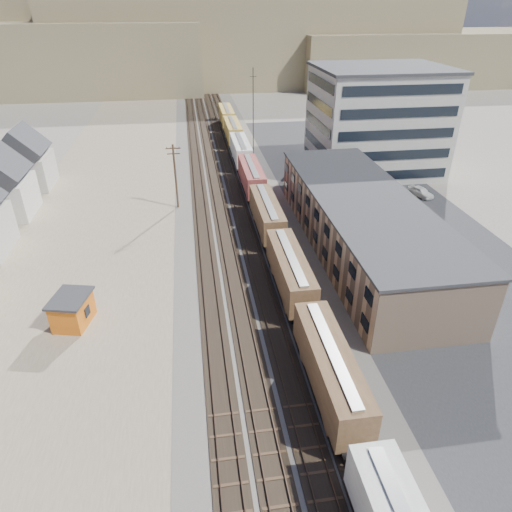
{
  "coord_description": "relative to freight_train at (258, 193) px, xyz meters",
  "views": [
    {
      "loc": [
        -6.13,
        -25.12,
        28.72
      ],
      "look_at": [
        0.53,
        19.64,
        3.0
      ],
      "focal_mm": 32.0,
      "sensor_mm": 36.0,
      "label": 1
    }
  ],
  "objects": [
    {
      "name": "hills_north",
      "position": [
        -3.63,
        128.82,
        11.31
      ],
      "size": [
        265.0,
        80.0,
        32.0
      ],
      "color": "brown",
      "rests_on": "ground"
    },
    {
      "name": "dirt_yard",
      "position": [
        -23.8,
        0.89,
        -2.78
      ],
      "size": [
        24.0,
        180.0,
        0.03
      ],
      "primitive_type": "cube",
      "color": "#746850",
      "rests_on": "ground"
    },
    {
      "name": "freight_train",
      "position": [
        0.0,
        0.0,
        0.0
      ],
      "size": [
        3.0,
        119.74,
        4.46
      ],
      "color": "black",
      "rests_on": "ground"
    },
    {
      "name": "utility_pole_north",
      "position": [
        -12.3,
        2.89,
        2.5
      ],
      "size": [
        2.2,
        0.32,
        10.0
      ],
      "color": "#382619",
      "rests_on": "ground"
    },
    {
      "name": "radio_mast",
      "position": [
        2.2,
        20.89,
        6.33
      ],
      "size": [
        1.2,
        0.16,
        18.0
      ],
      "color": "black",
      "rests_on": "ground"
    },
    {
      "name": "parked_car_silver",
      "position": [
        19.39,
        -26.85,
        -2.09
      ],
      "size": [
        5.14,
        2.8,
        1.41
      ],
      "primitive_type": "imported",
      "rotation": [
        0.0,
        0.0,
        1.75
      ],
      "color": "#999CA0",
      "rests_on": "ground"
    },
    {
      "name": "office_tower",
      "position": [
        24.15,
        15.85,
        6.47
      ],
      "size": [
        22.6,
        18.6,
        18.45
      ],
      "color": "#9E998E",
      "rests_on": "ground"
    },
    {
      "name": "parked_car_far",
      "position": [
        27.34,
        1.58,
        -1.99
      ],
      "size": [
        3.38,
        5.07,
        1.6
      ],
      "primitive_type": "imported",
      "rotation": [
        0.0,
        0.0,
        0.35
      ],
      "color": "silver",
      "rests_on": "ground"
    },
    {
      "name": "maintenance_shed",
      "position": [
        -22.62,
        -25.17,
        -1.16
      ],
      "size": [
        4.31,
        5.04,
        3.2
      ],
      "color": "#CA5F13",
      "rests_on": "ground"
    },
    {
      "name": "ballast_bed",
      "position": [
        -3.8,
        10.89,
        -2.76
      ],
      "size": [
        18.0,
        200.0,
        0.06
      ],
      "primitive_type": "cube",
      "color": "#4C4742",
      "rests_on": "ground"
    },
    {
      "name": "asphalt_lot",
      "position": [
        18.2,
        -4.11,
        -2.77
      ],
      "size": [
        26.0,
        120.0,
        0.04
      ],
      "primitive_type": "cube",
      "color": "#232326",
      "rests_on": "ground"
    },
    {
      "name": "warehouse",
      "position": [
        11.18,
        -14.11,
        0.86
      ],
      "size": [
        12.4,
        40.4,
        7.25
      ],
      "color": "tan",
      "rests_on": "ground"
    },
    {
      "name": "parked_car_blue",
      "position": [
        21.33,
        19.19,
        -2.02
      ],
      "size": [
        5.95,
        5.46,
        1.54
      ],
      "primitive_type": "imported",
      "rotation": [
        0.0,
        0.0,
        0.9
      ],
      "color": "navy",
      "rests_on": "ground"
    },
    {
      "name": "rail_tracks",
      "position": [
        -4.35,
        10.89,
        -2.68
      ],
      "size": [
        11.4,
        200.0,
        0.24
      ],
      "color": "black",
      "rests_on": "ground"
    },
    {
      "name": "ground",
      "position": [
        -3.8,
        -39.11,
        -2.79
      ],
      "size": [
        300.0,
        300.0,
        0.0
      ],
      "primitive_type": "plane",
      "color": "#6B6356",
      "rests_on": "ground"
    }
  ]
}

